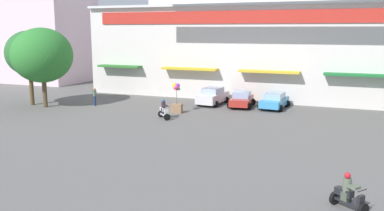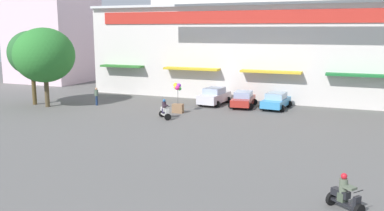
{
  "view_description": "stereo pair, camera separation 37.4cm",
  "coord_description": "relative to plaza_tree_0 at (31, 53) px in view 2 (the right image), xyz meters",
  "views": [
    {
      "loc": [
        7.04,
        -8.61,
        6.92
      ],
      "look_at": [
        -2.83,
        16.89,
        1.87
      ],
      "focal_mm": 38.69,
      "sensor_mm": 36.0,
      "label": 1
    },
    {
      "loc": [
        7.38,
        -8.47,
        6.92
      ],
      "look_at": [
        -2.83,
        16.89,
        1.87
      ],
      "focal_mm": 38.69,
      "sensor_mm": 36.0,
      "label": 2
    }
  ],
  "objects": [
    {
      "name": "parked_car_1",
      "position": [
        18.4,
        6.0,
        -4.04
      ],
      "size": [
        2.45,
        3.93,
        1.44
      ],
      "color": "#AA2B23",
      "rests_on": "ground"
    },
    {
      "name": "plaza_tree_2",
      "position": [
        1.9,
        -0.48,
        -0.11
      ],
      "size": [
        5.14,
        5.58,
        7.08
      ],
      "color": "brown",
      "rests_on": "ground"
    },
    {
      "name": "plaza_tree_0",
      "position": [
        0.0,
        0.0,
        0.0
      ],
      "size": [
        4.11,
        4.28,
        6.81
      ],
      "color": "brown",
      "rests_on": "ground"
    },
    {
      "name": "parked_car_0",
      "position": [
        15.56,
        6.24,
        -3.97
      ],
      "size": [
        2.56,
        4.24,
        1.59
      ],
      "color": "silver",
      "rests_on": "ground"
    },
    {
      "name": "parked_car_2",
      "position": [
        21.29,
        6.27,
        -4.04
      ],
      "size": [
        2.55,
        4.03,
        1.44
      ],
      "color": "#3C92CF",
      "rests_on": "ground"
    },
    {
      "name": "scooter_rider_3",
      "position": [
        13.96,
        -1.08,
        -4.12
      ],
      "size": [
        1.4,
        1.39,
        1.55
      ],
      "color": "black",
      "rests_on": "ground"
    },
    {
      "name": "scooter_rider_5",
      "position": [
        27.68,
        -13.65,
        -4.16
      ],
      "size": [
        1.47,
        1.29,
        1.5
      ],
      "color": "black",
      "rests_on": "ground"
    },
    {
      "name": "colonial_building",
      "position": [
        20.44,
        15.54,
        3.65
      ],
      "size": [
        39.39,
        18.69,
        19.11
      ],
      "color": "silver",
      "rests_on": "ground"
    },
    {
      "name": "ground_plane",
      "position": [
        20.44,
        -8.3,
        -4.77
      ],
      "size": [
        128.0,
        128.0,
        0.0
      ],
      "primitive_type": "plane",
      "color": "#605E5C"
    },
    {
      "name": "balloon_vendor_cart",
      "position": [
        13.97,
        1.43,
        -3.69
      ],
      "size": [
        0.96,
        0.72,
        2.52
      ],
      "color": "#926D4D",
      "rests_on": "ground"
    },
    {
      "name": "pedestrian_2",
      "position": [
        5.63,
        1.78,
        -3.81
      ],
      "size": [
        0.47,
        0.47,
        1.67
      ],
      "color": "navy",
      "rests_on": "ground"
    },
    {
      "name": "flank_building_left",
      "position": [
        -10.32,
        15.27,
        1.06
      ],
      "size": [
        9.41,
        9.2,
        11.65
      ],
      "color": "silver",
      "rests_on": "ground"
    }
  ]
}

